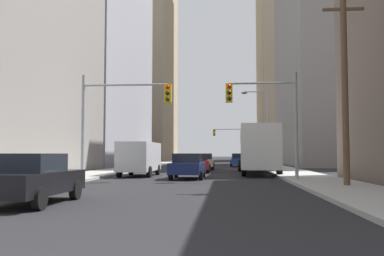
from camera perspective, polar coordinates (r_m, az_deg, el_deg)
name	(u,v)px	position (r m, az deg, el deg)	size (l,w,h in m)	color
sidewalk_left	(154,165)	(54.28, -5.14, -4.99)	(3.36, 160.00, 0.15)	#9E9E99
sidewalk_right	(265,165)	(53.72, 9.89, -4.97)	(3.36, 160.00, 0.15)	#9E9E99
city_bus	(258,148)	(31.61, 8.92, -2.70)	(2.88, 11.58, 3.40)	silver
cargo_van_silver	(140,157)	(28.48, -7.13, -3.93)	(2.16, 5.25, 2.26)	#B7BABF
sedan_black	(31,178)	(13.52, -21.05, -6.43)	(1.95, 4.23, 1.52)	black
sedan_navy	(188,166)	(25.24, -0.57, -5.18)	(1.96, 4.27, 1.52)	#141E4C
sedan_red	(197,163)	(33.10, 0.75, -4.78)	(1.95, 4.26, 1.52)	maroon
sedan_blue	(239,160)	(48.69, 6.39, -4.34)	(1.95, 4.20, 1.52)	navy
sedan_beige	(204,161)	(39.96, 1.61, -4.56)	(1.95, 4.24, 1.52)	#C6B793
traffic_signal_near_left	(122,108)	(23.98, -9.54, 2.75)	(5.15, 0.44, 6.00)	gray
traffic_signal_near_right	(265,107)	(23.35, 9.91, 2.78)	(3.91, 0.44, 6.00)	gray
traffic_signal_far_right	(233,137)	(67.13, 5.64, -1.23)	(5.94, 0.44, 6.00)	gray
utility_pole_right	(345,76)	(19.79, 20.05, 6.68)	(2.20, 0.28, 9.34)	brown
street_lamp_right	(263,121)	(39.59, 9.70, 0.96)	(2.53, 0.32, 7.50)	gray
building_left_mid_office	(61,48)	(59.30, -17.44, 10.39)	(20.04, 26.00, 31.16)	#93939E
building_left_far_tower	(130,53)	(96.57, -8.41, 10.00)	(18.63, 24.93, 47.95)	tan
building_right_mid_block	(352,48)	(59.34, 20.97, 10.14)	(17.23, 22.64, 30.53)	gray
building_right_far_highrise	(297,17)	(102.80, 14.07, 14.41)	(17.26, 20.39, 65.85)	tan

